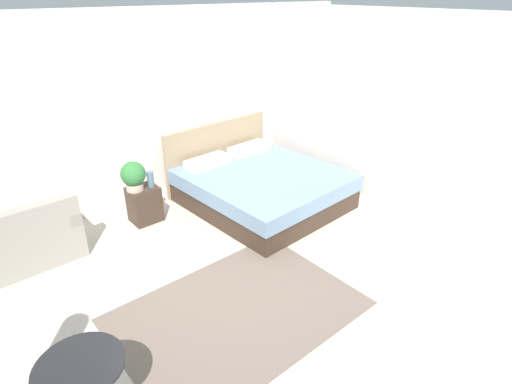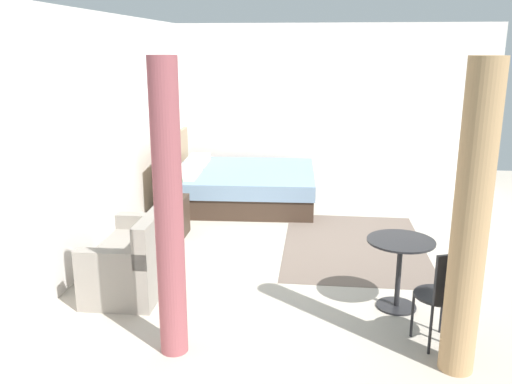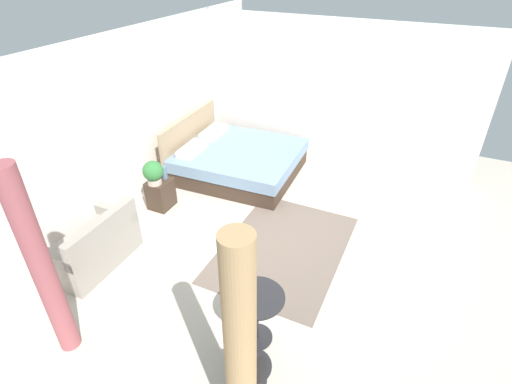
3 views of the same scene
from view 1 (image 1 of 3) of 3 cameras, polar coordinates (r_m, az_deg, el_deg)
The scene contains 9 objects.
ground_plane at distance 4.76m, azimuth -3.09°, elevation -13.67°, with size 9.05×8.62×0.02m, color #B2A899.
wall_back at distance 6.36m, azimuth -19.23°, elevation 9.95°, with size 9.05×0.12×2.82m, color silver.
wall_right at distance 6.19m, azimuth 19.74°, elevation 9.43°, with size 0.12×5.62×2.82m, color silver.
area_rug at distance 4.52m, azimuth -2.48°, elevation -16.03°, with size 2.45×1.74×0.01m, color #66564C.
bed at distance 6.43m, azimuth 0.55°, elevation 0.89°, with size 2.14×2.35×1.07m.
couch at distance 5.73m, azimuth -29.39°, elevation -6.11°, with size 1.28×0.72×0.85m.
nightstand at distance 6.15m, azimuth -15.12°, elevation -1.65°, with size 0.41×0.36×0.52m.
potted_plant at distance 5.91m, azimuth -16.53°, elevation 2.21°, with size 0.34×0.34×0.42m.
vase at distance 5.99m, azimuth -14.32°, elevation 1.70°, with size 0.09×0.09×0.23m.
Camera 1 is at (-2.16, -2.95, 3.04)m, focal length 29.07 mm.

